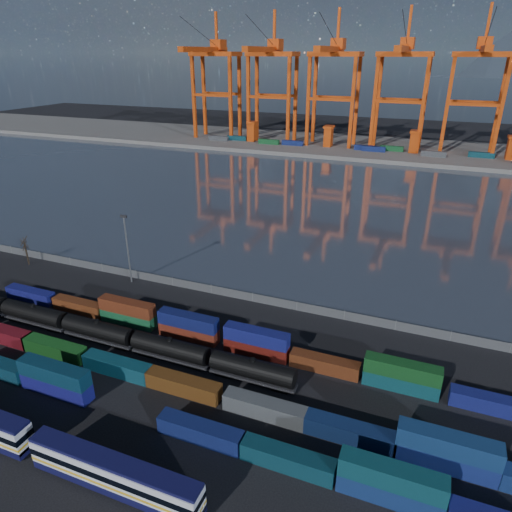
% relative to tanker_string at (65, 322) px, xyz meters
% --- Properties ---
extents(ground, '(700.00, 700.00, 0.00)m').
position_rel_tanker_string_xyz_m(ground, '(28.78, -3.60, -2.28)').
color(ground, black).
rests_on(ground, ground).
extents(harbor_water, '(700.00, 700.00, 0.00)m').
position_rel_tanker_string_xyz_m(harbor_water, '(28.78, 101.40, -2.27)').
color(harbor_water, '#2F3844').
rests_on(harbor_water, ground).
extents(far_quay, '(700.00, 70.00, 2.00)m').
position_rel_tanker_string_xyz_m(far_quay, '(28.78, 206.40, -1.28)').
color(far_quay, '#514F4C').
rests_on(far_quay, ground).
extents(container_row_south, '(140.63, 2.54, 5.40)m').
position_rel_tanker_string_xyz_m(container_row_south, '(32.10, -14.02, -0.19)').
color(container_row_south, '#3B3D40').
rests_on(container_row_south, ground).
extents(container_row_mid, '(142.62, 2.57, 5.48)m').
position_rel_tanker_string_xyz_m(container_row_mid, '(17.48, -6.48, -0.49)').
color(container_row_mid, '#3A3C3F').
rests_on(container_row_mid, ground).
extents(container_row_north, '(128.08, 2.41, 5.13)m').
position_rel_tanker_string_xyz_m(container_row_north, '(43.42, 7.13, -0.15)').
color(container_row_north, navy).
rests_on(container_row_north, ground).
extents(tanker_string, '(92.31, 3.18, 4.55)m').
position_rel_tanker_string_xyz_m(tanker_string, '(0.00, 0.00, 0.00)').
color(tanker_string, black).
rests_on(tanker_string, ground).
extents(waterfront_fence, '(160.12, 0.12, 2.20)m').
position_rel_tanker_string_xyz_m(waterfront_fence, '(28.78, 24.40, -1.28)').
color(waterfront_fence, '#595B5E').
rests_on(waterfront_fence, ground).
extents(bare_tree, '(2.00, 2.06, 7.76)m').
position_rel_tanker_string_xyz_m(bare_tree, '(-31.44, 20.82, 1.56)').
color(bare_tree, black).
rests_on(bare_tree, ground).
extents(yard_light_mast, '(1.60, 0.40, 16.60)m').
position_rel_tanker_string_xyz_m(yard_light_mast, '(-1.22, 22.40, 7.01)').
color(yard_light_mast, slate).
rests_on(yard_light_mast, ground).
extents(gantry_cranes, '(202.10, 52.03, 70.46)m').
position_rel_tanker_string_xyz_m(gantry_cranes, '(21.28, 199.53, 40.91)').
color(gantry_cranes, '#BF3D0D').
rests_on(gantry_cranes, ground).
extents(quay_containers, '(172.58, 10.99, 2.60)m').
position_rel_tanker_string_xyz_m(quay_containers, '(17.78, 191.86, 1.02)').
color(quay_containers, navy).
rests_on(quay_containers, far_quay).
extents(straddle_carriers, '(140.00, 7.00, 11.10)m').
position_rel_tanker_string_xyz_m(straddle_carriers, '(26.28, 196.40, 5.54)').
color(straddle_carriers, '#BF3D0D').
rests_on(straddle_carriers, far_quay).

